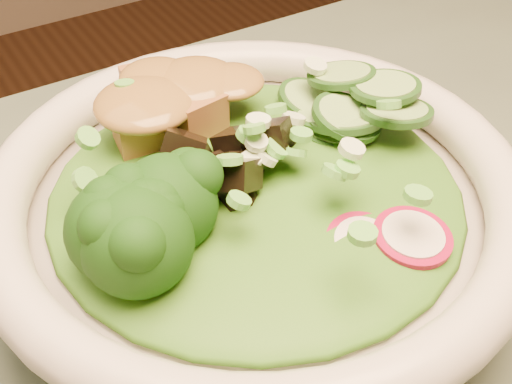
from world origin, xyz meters
TOP-DOWN VIEW (x-y plane):
  - salad_bowl at (-0.00, 0.12)m, footprint 0.31×0.31m
  - lettuce_bed at (-0.00, 0.12)m, footprint 0.23×0.23m
  - broccoli_florets at (-0.07, 0.10)m, footprint 0.11×0.10m
  - radish_slices at (0.02, 0.05)m, footprint 0.13×0.07m
  - cucumber_slices at (0.07, 0.14)m, footprint 0.09×0.09m
  - mushroom_heap at (-0.01, 0.13)m, footprint 0.09×0.09m
  - tofu_cubes at (-0.02, 0.19)m, footprint 0.11×0.09m
  - peanut_sauce at (-0.02, 0.19)m, footprint 0.08×0.06m
  - scallion_garnish at (-0.00, 0.12)m, footprint 0.22×0.22m

SIDE VIEW (x-z plane):
  - salad_bowl at x=0.00m, z-range 0.75..0.84m
  - lettuce_bed at x=0.00m, z-range 0.80..0.83m
  - radish_slices at x=0.02m, z-range 0.81..0.83m
  - cucumber_slices at x=0.07m, z-range 0.81..0.85m
  - tofu_cubes at x=-0.02m, z-range 0.81..0.85m
  - mushroom_heap at x=-0.01m, z-range 0.81..0.86m
  - broccoli_florets at x=-0.07m, z-range 0.81..0.86m
  - scallion_garnish at x=0.00m, z-range 0.83..0.86m
  - peanut_sauce at x=-0.02m, z-range 0.84..0.86m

